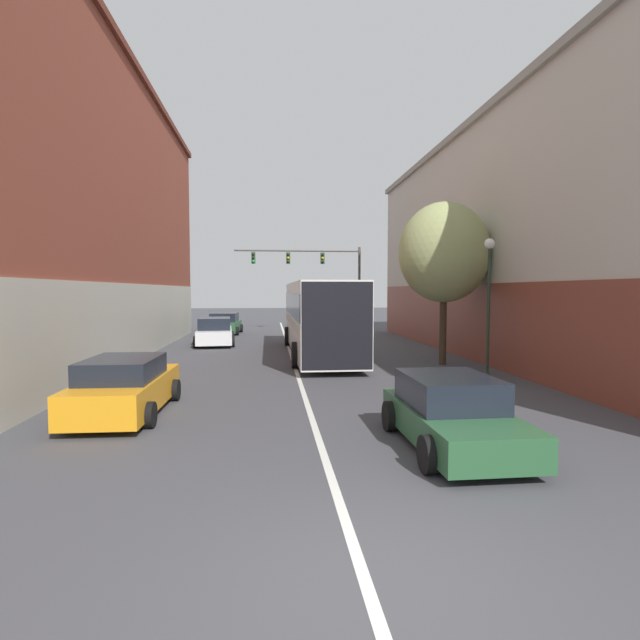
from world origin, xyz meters
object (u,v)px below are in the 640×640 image
object	(u,v)px
parked_car_left_mid	(215,332)
street_tree_near	(444,253)
bus	(318,314)
hatchback_foreground	(452,414)
parked_car_left_near	(125,387)
traffic_signal_gantry	(317,268)
parked_car_left_far	(225,324)
street_lamp	(489,291)

from	to	relation	value
parked_car_left_mid	street_tree_near	xyz separation A→B (m)	(9.76, -8.33, 3.70)
bus	hatchback_foreground	bearing A→B (deg)	-175.30
parked_car_left_near	parked_car_left_mid	distance (m)	15.26
bus	parked_car_left_mid	world-z (taller)	bus
traffic_signal_gantry	street_tree_near	size ratio (longest dim) A/B	1.41
parked_car_left_mid	parked_car_left_far	distance (m)	6.76
parked_car_left_mid	street_tree_near	world-z (taller)	street_tree_near
hatchback_foreground	traffic_signal_gantry	size ratio (longest dim) A/B	0.44
parked_car_left_near	parked_car_left_mid	xyz separation A→B (m)	(0.42, 15.25, 0.05)
parked_car_left_far	traffic_signal_gantry	world-z (taller)	traffic_signal_gantry
parked_car_left_mid	street_tree_near	bearing A→B (deg)	-135.28
traffic_signal_gantry	street_tree_near	world-z (taller)	street_tree_near
parked_car_left_near	street_lamp	distance (m)	11.86
bus	street_lamp	size ratio (longest dim) A/B	2.69
bus	parked_car_left_near	distance (m)	11.96
parked_car_left_near	traffic_signal_gantry	xyz separation A→B (m)	(6.74, 23.49, 3.90)
bus	hatchback_foreground	xyz separation A→B (m)	(1.18, -13.65, -1.22)
parked_car_left_near	street_tree_near	bearing A→B (deg)	-54.98
parked_car_left_near	parked_car_left_mid	bearing A→B (deg)	-0.78
bus	street_lamp	xyz separation A→B (m)	(5.23, -6.22, 1.07)
hatchback_foreground	parked_car_left_near	world-z (taller)	parked_car_left_near
bus	parked_car_left_far	world-z (taller)	bus
parked_car_left_near	bus	bearing A→B (deg)	-27.26
traffic_signal_gantry	street_lamp	bearing A→B (deg)	-77.97
parked_car_left_near	parked_car_left_far	xyz separation A→B (m)	(0.36, 22.01, 0.02)
street_lamp	parked_car_left_near	bearing A→B (deg)	-158.44
traffic_signal_gantry	street_tree_near	bearing A→B (deg)	-78.24
hatchback_foreground	parked_car_left_far	distance (m)	25.97
parked_car_left_far	parked_car_left_near	bearing A→B (deg)	-177.91
bus	traffic_signal_gantry	xyz separation A→B (m)	(1.14, 12.99, 2.70)
parked_car_left_mid	street_tree_near	size ratio (longest dim) A/B	0.75
street_lamp	street_tree_near	distance (m)	3.10
bus	street_tree_near	world-z (taller)	street_tree_near
hatchback_foreground	parked_car_left_far	size ratio (longest dim) A/B	0.99
traffic_signal_gantry	street_tree_near	xyz separation A→B (m)	(3.45, -16.56, -0.15)
hatchback_foreground	street_tree_near	bearing A→B (deg)	-19.38
street_tree_near	traffic_signal_gantry	bearing A→B (deg)	101.76
bus	parked_car_left_near	bearing A→B (deg)	151.67
street_lamp	street_tree_near	size ratio (longest dim) A/B	0.74
traffic_signal_gantry	parked_car_left_mid	bearing A→B (deg)	-127.46
parked_car_left_near	street_tree_near	size ratio (longest dim) A/B	0.68
parked_car_left_mid	parked_car_left_far	xyz separation A→B (m)	(-0.07, 6.76, -0.02)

